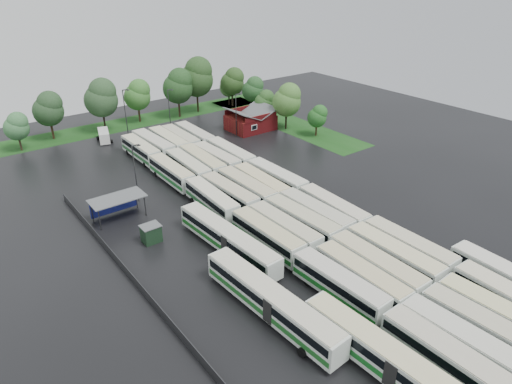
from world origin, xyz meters
TOP-DOWN VIEW (x-y plane):
  - ground at (0.00, 0.00)m, footprint 160.00×160.00m
  - brick_building at (24.00, 42.77)m, footprint 10.07×8.60m
  - wash_shed at (-17.20, 22.02)m, footprint 8.20×4.20m
  - utility_hut at (-16.20, 12.60)m, footprint 2.70×2.20m
  - grass_strip_north at (2.00, 64.80)m, footprint 80.00×10.00m
  - grass_strip_east at (34.00, 42.80)m, footprint 10.00×50.00m
  - west_fence at (-22.20, 8.00)m, footprint 0.10×50.00m
  - bus_r0c0 at (-4.39, -25.97)m, footprint 2.92×13.32m
  - bus_r0c1 at (-1.37, -26.04)m, footprint 3.32×13.41m
  - bus_r0c2 at (2.09, -26.09)m, footprint 3.25×13.14m
  - bus_r0c3 at (5.15, -26.09)m, footprint 3.24×13.06m
  - bus_r1c0 at (-4.25, -12.07)m, footprint 3.03×12.94m
  - bus_r1c1 at (-1.17, -12.70)m, footprint 3.02×13.02m
  - bus_r1c2 at (1.83, -12.49)m, footprint 3.20×13.53m
  - bus_r1c3 at (5.37, -12.34)m, footprint 2.98×13.50m
  - bus_r1c4 at (8.58, -12.27)m, footprint 2.84×13.13m
  - bus_r2c0 at (-4.25, 1.33)m, footprint 2.91×12.96m
  - bus_r2c1 at (-1.29, 1.24)m, footprint 2.95×12.98m
  - bus_r2c2 at (2.06, 1.27)m, footprint 3.24×13.29m
  - bus_r2c3 at (5.01, 1.49)m, footprint 2.94×13.34m
  - bus_r2c4 at (8.35, 1.09)m, footprint 3.33×13.14m
  - bus_r3c0 at (-4.58, 14.93)m, footprint 3.25×12.90m
  - bus_r3c1 at (-1.21, 14.91)m, footprint 2.99×12.80m
  - bus_r3c2 at (2.09, 14.79)m, footprint 2.81×13.18m
  - bus_r3c3 at (5.03, 14.55)m, footprint 3.20×13.09m
  - bus_r3c4 at (8.49, 14.65)m, footprint 2.89×13.35m
  - bus_r4c0 at (-4.58, 28.20)m, footprint 2.82×12.74m
  - bus_r4c1 at (-1.14, 28.37)m, footprint 3.32×13.10m
  - bus_r4c2 at (1.97, 28.45)m, footprint 3.46×13.51m
  - bus_r4c3 at (5.14, 28.57)m, footprint 2.90×12.86m
  - bus_r4c4 at (8.32, 28.48)m, footprint 3.11×13.39m
  - bus_r5c0 at (-4.28, 41.68)m, footprint 2.73×12.79m
  - bus_r5c1 at (-1.19, 42.34)m, footprint 3.23×13.55m
  - bus_r5c2 at (2.18, 42.25)m, footprint 3.01×13.21m
  - bus_r5c3 at (5.02, 42.25)m, footprint 2.98×12.83m
  - bus_r5c4 at (8.33, 42.05)m, footprint 3.11×13.06m
  - artic_bus_west_a at (-8.91, -22.92)m, footprint 3.54×19.90m
  - artic_bus_west_b at (-9.01, 3.88)m, footprint 3.63×19.37m
  - artic_bus_west_c at (-12.46, -9.58)m, footprint 3.73×20.19m
  - minibus at (-6.44, 56.10)m, footprint 3.69×6.10m
  - tree_north_0 at (-22.20, 61.33)m, footprint 5.03×5.03m
  - tree_north_1 at (-14.70, 64.51)m, footprint 6.54×6.54m
  - tree_north_2 at (-3.55, 62.40)m, footprint 7.53×7.53m
  - tree_north_3 at (5.95, 64.19)m, footprint 6.38×6.38m
  - tree_north_4 at (15.78, 61.70)m, footprint 7.47×7.47m
  - tree_north_5 at (21.85, 62.72)m, footprint 8.62×8.62m
  - tree_north_6 at (31.91, 62.93)m, footprint 4.98×4.98m
  - tree_east_0 at (33.48, 30.20)m, footprint 4.36×4.33m
  - tree_east_1 at (31.10, 37.96)m, footprint 6.62×6.62m
  - tree_east_2 at (30.46, 45.58)m, footprint 4.82×4.79m
  - tree_east_3 at (33.41, 54.05)m, footprint 5.60×5.60m
  - tree_east_4 at (31.97, 61.31)m, footprint 6.37×6.37m
  - lamp_post_ne at (18.91, 41.19)m, footprint 1.48×0.29m
  - lamp_post_nw at (-12.32, 25.21)m, footprint 1.51×0.29m
  - lamp_post_back_w at (-1.06, 55.27)m, footprint 1.67×0.33m
  - lamp_post_back_e at (8.97, 53.95)m, footprint 1.47×0.29m
  - puddle_0 at (-3.40, -18.66)m, footprint 4.76×4.76m
  - puddle_1 at (6.01, -20.46)m, footprint 3.57×3.57m
  - puddle_2 at (-10.44, 0.26)m, footprint 5.94×5.94m
  - puddle_3 at (5.11, -4.12)m, footprint 3.86×3.86m
  - puddle_4 at (15.41, -17.69)m, footprint 2.97×2.97m

SIDE VIEW (x-z plane):
  - ground at x=0.00m, z-range 0.00..0.00m
  - puddle_0 at x=-3.40m, z-range 0.00..0.01m
  - puddle_1 at x=6.01m, z-range 0.00..0.01m
  - puddle_2 at x=-10.44m, z-range 0.00..0.01m
  - puddle_3 at x=5.11m, z-range 0.00..0.01m
  - puddle_4 at x=15.41m, z-range 0.00..0.01m
  - grass_strip_north at x=2.00m, z-range 0.00..0.01m
  - grass_strip_east at x=34.00m, z-range 0.00..0.01m
  - west_fence at x=-22.20m, z-range 0.00..1.20m
  - utility_hut at x=-16.20m, z-range 0.01..2.63m
  - minibus at x=-6.44m, z-range 0.14..2.64m
  - brick_building at x=24.00m, z-range -0.83..4.56m
  - bus_r4c0 at x=-4.58m, z-range 0.18..3.72m
  - bus_r3c1 at x=-1.21m, z-range 0.18..3.72m
  - bus_r5c3 at x=5.02m, z-range 0.18..3.73m
  - bus_r5c0 at x=-4.28m, z-range 0.18..3.74m
  - bus_r3c0 at x=-4.58m, z-range 0.18..3.74m
  - bus_r4c3 at x=5.14m, z-range 0.18..3.75m
  - bus_r1c0 at x=-4.25m, z-range 0.18..3.76m
  - bus_r2c0 at x=-4.25m, z-range 0.18..3.78m
  - bus_r2c1 at x=-1.29m, z-range 0.18..3.78m
  - artic_bus_west_b at x=-9.01m, z-range 0.20..3.77m
  - bus_r1c1 at x=-1.17m, z-range 0.18..3.79m
  - bus_r0c3 at x=5.15m, z-range 0.18..3.79m
  - bus_r5c4 at x=8.33m, z-range 0.18..3.80m
  - bus_r4c1 at x=-1.14m, z-range 0.18..3.80m
  - bus_r3c3 at x=5.03m, z-range 0.18..3.80m
  - bus_r2c4 at x=8.35m, z-range 0.18..3.81m
  - bus_r0c2 at x=2.09m, z-range 0.18..3.81m
  - bus_r1c4 at x=8.58m, z-range 0.18..3.84m
  - bus_r5c2 at x=2.18m, z-range 0.18..3.85m
  - bus_r3c2 at x=2.09m, z-range 0.18..3.85m
  - bus_r2c2 at x=2.06m, z-range 0.18..3.86m
  - bus_r0c0 at x=-4.39m, z-range 0.19..3.89m
  - bus_r0c1 at x=-1.37m, z-range 0.19..3.89m
  - artic_bus_west_a at x=-8.91m, z-range 0.20..3.88m
  - bus_r2c3 at x=5.01m, z-range 0.19..3.89m
  - bus_r4c4 at x=8.32m, z-range 0.19..3.90m
  - bus_r3c4 at x=8.49m, z-range 0.19..3.90m
  - bus_r4c2 at x=1.97m, z-range 0.19..3.91m
  - bus_r1c2 at x=1.83m, z-range 0.19..3.93m
  - bus_r1c3 at x=5.37m, z-range 0.19..3.94m
  - bus_r5c1 at x=-1.19m, z-range 0.19..3.94m
  - artic_bus_west_c at x=-12.46m, z-range 0.20..3.93m
  - wash_shed at x=-17.20m, z-range 1.20..4.78m
  - tree_east_0 at x=33.48m, z-range 1.02..8.19m
  - tree_east_2 at x=30.46m, z-range 1.13..9.07m
  - tree_north_6 at x=31.91m, z-range 1.18..9.42m
  - tree_north_0 at x=-22.20m, z-range 1.19..9.52m
  - lamp_post_back_e at x=8.97m, z-range 0.77..10.34m
  - lamp_post_ne at x=18.91m, z-range 0.78..10.42m
  - lamp_post_nw at x=-12.32m, z-range 0.79..10.61m
  - tree_east_3 at x=33.41m, z-range 1.33..10.60m
  - lamp_post_back_w at x=-1.06m, z-range 0.87..11.73m
  - tree_east_4 at x=31.97m, z-range 1.51..12.06m
  - tree_north_3 at x=5.95m, z-range 1.51..12.07m
  - tree_north_1 at x=-14.70m, z-range 1.55..12.38m
  - tree_east_1 at x=31.10m, z-range 1.57..12.54m
  - tree_north_4 at x=15.78m, z-range 1.77..14.14m
  - tree_north_2 at x=-3.55m, z-range 1.79..14.27m
  - tree_north_5 at x=21.85m, z-range 2.05..16.33m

